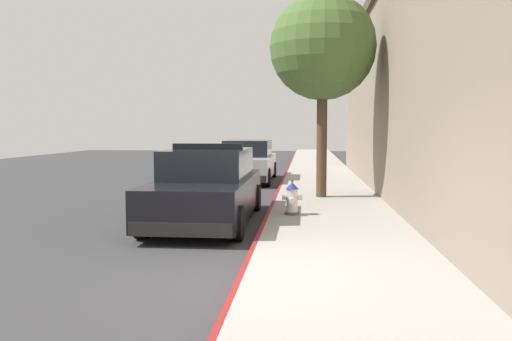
# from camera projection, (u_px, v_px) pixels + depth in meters

# --- Properties ---
(ground_plane) EXTENTS (29.47, 60.00, 0.20)m
(ground_plane) POSITION_uv_depth(u_px,v_px,m) (142.00, 192.00, 16.91)
(ground_plane) COLOR #353538
(sidewalk_pavement) EXTENTS (2.79, 60.00, 0.14)m
(sidewalk_pavement) POSITION_uv_depth(u_px,v_px,m) (325.00, 189.00, 16.32)
(sidewalk_pavement) COLOR #9E9991
(sidewalk_pavement) RESTS_ON ground
(curb_painted_edge) EXTENTS (0.08, 60.00, 0.14)m
(curb_painted_edge) POSITION_uv_depth(u_px,v_px,m) (280.00, 189.00, 16.46)
(curb_painted_edge) COLOR maroon
(curb_painted_edge) RESTS_ON ground
(police_cruiser) EXTENTS (1.94, 4.84, 1.68)m
(police_cruiser) POSITION_uv_depth(u_px,v_px,m) (208.00, 188.00, 10.89)
(police_cruiser) COLOR black
(police_cruiser) RESTS_ON ground
(parked_car_silver_ahead) EXTENTS (1.94, 4.84, 1.56)m
(parked_car_silver_ahead) POSITION_uv_depth(u_px,v_px,m) (248.00, 162.00, 19.47)
(parked_car_silver_ahead) COLOR #B2B5BA
(parked_car_silver_ahead) RESTS_ON ground
(fire_hydrant) EXTENTS (0.44, 0.40, 0.76)m
(fire_hydrant) POSITION_uv_depth(u_px,v_px,m) (292.00, 198.00, 11.08)
(fire_hydrant) COLOR #4C4C51
(fire_hydrant) RESTS_ON sidewalk_pavement
(street_tree) EXTENTS (2.84, 2.84, 5.45)m
(street_tree) POSITION_uv_depth(u_px,v_px,m) (323.00, 48.00, 13.68)
(street_tree) COLOR brown
(street_tree) RESTS_ON sidewalk_pavement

